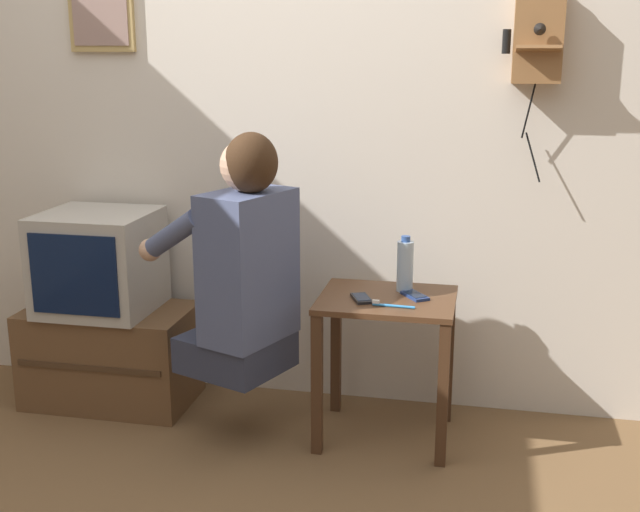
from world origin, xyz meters
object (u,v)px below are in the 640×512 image
television (99,262)px  cell_phone_held (362,298)px  framed_picture (101,7)px  wall_phone_antique (538,36)px  person (243,264)px  water_bottle (405,265)px  toothbrush (390,305)px  cell_phone_spare (415,296)px

television → cell_phone_held: television is taller
framed_picture → cell_phone_held: framed_picture is taller
television → wall_phone_antique: wall_phone_antique is taller
person → wall_phone_antique: bearing=-46.0°
water_bottle → toothbrush: water_bottle is taller
person → cell_phone_spare: person is taller
wall_phone_antique → cell_phone_spare: wall_phone_antique is taller
wall_phone_antique → water_bottle: (-0.45, -0.19, -0.87)m
cell_phone_held → toothbrush: (0.12, -0.06, 0.00)m
television → framed_picture: 1.07m
person → toothbrush: size_ratio=5.81×
television → toothbrush: television is taller
person → framed_picture: (-0.74, 0.47, 0.95)m
toothbrush → water_bottle: bearing=-4.3°
wall_phone_antique → framed_picture: (-1.79, 0.04, 0.12)m
cell_phone_spare → water_bottle: bearing=86.5°
wall_phone_antique → cell_phone_spare: (-0.41, -0.27, -0.96)m
person → television: bearing=94.2°
framed_picture → toothbrush: 1.75m
framed_picture → person: bearing=-32.3°
cell_phone_spare → framed_picture: bearing=131.4°
person → television: size_ratio=2.03×
television → toothbrush: bearing=-8.9°
wall_phone_antique → cell_phone_held: size_ratio=5.50×
television → water_bottle: bearing=0.8°
water_bottle → toothbrush: size_ratio=1.39×
television → wall_phone_antique: bearing=6.8°
cell_phone_held → cell_phone_spare: same height
framed_picture → toothbrush: (1.30, -0.45, -1.08)m
person → cell_phone_spare: 0.67m
person → cell_phone_spare: size_ratio=6.82×
framed_picture → television: bearing=-80.5°
cell_phone_spare → toothbrush: bearing=-155.0°
cell_phone_spare → person: bearing=158.4°
television → water_bottle: size_ratio=2.06×
cell_phone_spare → water_bottle: size_ratio=0.61×
person → water_bottle: size_ratio=4.19×
television → toothbrush: 1.28m
framed_picture → cell_phone_held: size_ratio=2.63×
television → wall_phone_antique: (1.74, 0.21, 0.92)m
cell_phone_spare → television: bearing=141.6°
wall_phone_antique → cell_phone_spare: 1.08m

